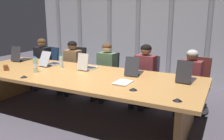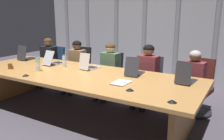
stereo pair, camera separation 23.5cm
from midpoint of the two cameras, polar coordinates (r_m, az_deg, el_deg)
ground_plane at (r=4.25m, az=-6.29°, el=-10.47°), size 12.20×12.20×0.00m
conference_table at (r=4.05m, az=-6.51°, el=-2.68°), size 4.11×1.47×0.74m
curtain_backdrop at (r=6.33m, az=8.69°, el=9.93°), size 6.10×0.17×2.68m
laptop_left_end at (r=5.43m, az=-18.69°, el=3.04°), size 0.27×0.43×0.32m
laptop_left_mid at (r=4.78m, az=-12.33°, el=2.01°), size 0.28×0.47×0.28m
laptop_center at (r=4.28m, az=-4.00°, el=1.01°), size 0.25×0.39×0.30m
laptop_right_mid at (r=3.91m, az=7.18°, el=-0.28°), size 0.28×0.45×0.31m
laptop_right_end at (r=3.62m, az=19.17°, el=-1.98°), size 0.25×0.42×0.34m
office_chair_left_end at (r=6.00m, az=-12.89°, el=-0.11°), size 0.60×0.60×0.92m
office_chair_left_mid at (r=5.49m, az=-6.73°, el=-0.97°), size 0.60×0.61×0.97m
office_chair_center at (r=5.05m, az=0.91°, el=-2.39°), size 0.60×0.60×0.91m
office_chair_right_mid at (r=4.69m, az=10.41°, el=-3.88°), size 0.60×0.61×0.90m
office_chair_right_end at (r=4.49m, az=21.15°, el=-5.19°), size 0.60×0.61×0.96m
person_left_end at (r=5.86m, az=-14.46°, el=2.58°), size 0.38×0.55×1.15m
person_left_mid at (r=5.29m, az=-7.68°, el=1.68°), size 0.38×0.55×1.14m
person_center at (r=4.82m, az=0.41°, el=0.62°), size 0.42×0.57×1.14m
person_right_mid at (r=4.47m, az=9.70°, el=-0.34°), size 0.43×0.57×1.16m
person_right_end at (r=4.27m, az=20.20°, el=-2.15°), size 0.41×0.57×1.12m
water_bottle_primary at (r=4.49m, az=-10.03°, el=2.05°), size 0.06×0.06×0.24m
water_bottle_secondary at (r=4.26m, az=-15.95°, el=1.38°), size 0.07×0.07×0.28m
coffee_mug_near at (r=4.61m, az=-22.00°, el=0.82°), size 0.13×0.08×0.10m
conference_mic_left_side at (r=2.81m, az=16.68°, el=-7.22°), size 0.11×0.11×0.03m
conference_mic_middle at (r=3.11m, az=6.49°, el=-4.69°), size 0.11×0.11×0.03m
conference_mic_right_side at (r=4.01m, az=-18.55°, el=-1.17°), size 0.11×0.11×0.03m
spiral_notepad at (r=3.42m, az=4.09°, el=-3.12°), size 0.23×0.32×0.03m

